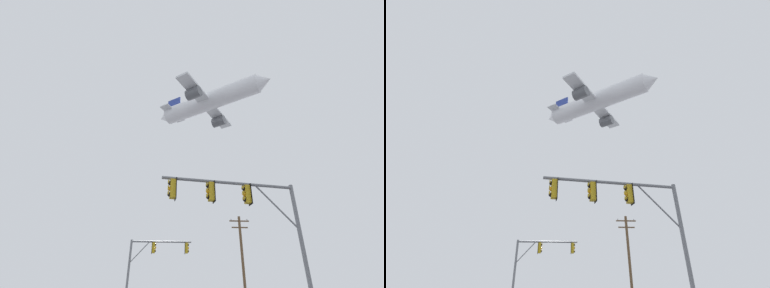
% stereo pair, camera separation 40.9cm
% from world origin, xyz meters
% --- Properties ---
extents(signal_pole_near, '(6.81, 1.22, 6.39)m').
position_xyz_m(signal_pole_near, '(2.62, 5.66, 4.97)').
color(signal_pole_near, slate).
rests_on(signal_pole_near, ground).
extents(signal_pole_far, '(5.62, 0.49, 5.62)m').
position_xyz_m(signal_pole_far, '(-2.63, 19.03, 4.24)').
color(signal_pole_far, slate).
rests_on(signal_pole_far, ground).
extents(utility_pole, '(2.20, 0.28, 8.75)m').
position_xyz_m(utility_pole, '(6.49, 22.31, 4.67)').
color(utility_pole, brown).
rests_on(utility_pole, ground).
extents(airplane, '(23.93, 18.84, 7.35)m').
position_xyz_m(airplane, '(6.13, 37.52, 37.40)').
color(airplane, white).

